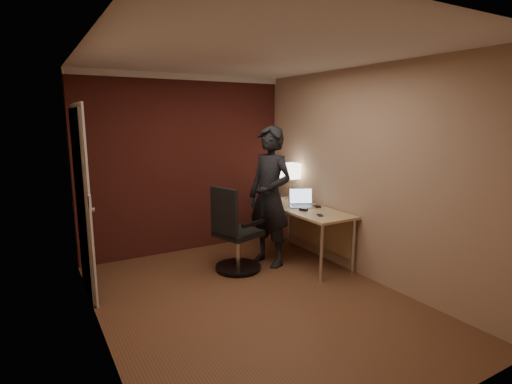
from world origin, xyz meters
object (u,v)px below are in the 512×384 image
Objects in this scene: laptop at (301,201)px; phone at (320,215)px; desk_lamp at (290,171)px; wallet at (316,206)px; desk at (308,217)px; office_chair at (234,235)px; person at (270,197)px; mouse at (304,209)px.

laptop reaches higher than phone.
wallet is at bearing -87.53° from desk_lamp.
desk_lamp is (0.08, 0.53, 0.55)m from desk.
laptop is (-0.10, -0.40, -0.35)m from desk_lamp.
phone is 1.09m from office_chair.
person is at bearing 2.06° from office_chair.
phone is 0.06× the size of person.
mouse is at bearing 37.35° from person.
mouse is at bearing -110.49° from desk_lamp.
wallet is 1.20m from office_chair.
laptop is 0.30m from mouse.
wallet is at bearing 80.37° from phone.
office_chair reaches higher than mouse.
laptop is (-0.02, 0.13, 0.19)m from desk.
office_chair is at bearing -159.71° from desk_lamp.
desk_lamp is at bearing 100.00° from phone.
phone is at bearing -110.22° from mouse.
mouse is at bearing -120.06° from laptop.
desk is 0.49m from phone.
laptop is at bearing 1.03° from office_chair.
desk is 3.65× the size of laptop.
wallet is 0.67m from person.
wallet is (0.27, 0.08, -0.01)m from mouse.
desk is 0.26m from mouse.
phone is 0.47m from wallet.
person is (-0.35, 0.26, 0.16)m from mouse.
desk_lamp reaches higher than desk.
desk is 13.64× the size of wallet.
desk_lamp is at bearing 76.41° from laptop.
person reaches higher than laptop.
phone is (-0.13, -0.57, -0.06)m from laptop.
mouse is 0.28m from wallet.
desk_lamp is 0.71m from wallet.
phone is 0.70m from person.
laptop is 0.23× the size of person.
person reaches higher than desk.
laptop is at bearing 99.31° from desk.
laptop is 0.39× the size of office_chair.
office_chair is (-1.06, 0.11, -0.13)m from desk.
desk_lamp is at bearing 92.47° from wallet.
wallet reaches higher than phone.
wallet is at bearing -55.37° from laptop.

